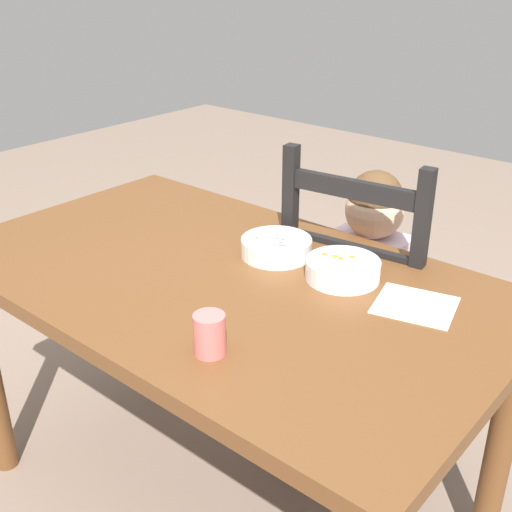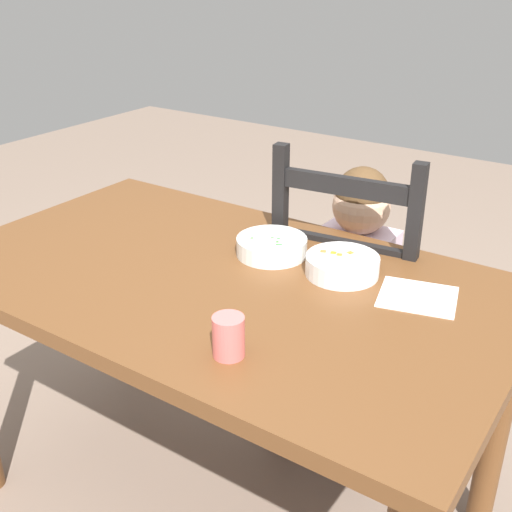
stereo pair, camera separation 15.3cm
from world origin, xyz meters
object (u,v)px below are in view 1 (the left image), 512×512
(spoon, at_px, (323,271))
(bowl_of_peas, at_px, (276,247))
(dining_chair, at_px, (363,323))
(dining_table, at_px, (221,310))
(drinking_cup, at_px, (210,334))
(bowl_of_carrots, at_px, (343,269))
(child_figure, at_px, (364,278))

(spoon, bearing_deg, bowl_of_peas, 178.89)
(dining_chair, bearing_deg, dining_table, -108.42)
(spoon, bearing_deg, drinking_cup, -85.89)
(dining_chair, distance_m, bowl_of_carrots, 0.45)
(drinking_cup, bearing_deg, spoon, 94.11)
(dining_table, xyz_separation_m, bowl_of_peas, (0.04, 0.17, 0.13))
(child_figure, bearing_deg, dining_table, -107.70)
(dining_table, xyz_separation_m, dining_chair, (0.15, 0.46, -0.19))
(child_figure, distance_m, bowl_of_peas, 0.36)
(child_figure, distance_m, drinking_cup, 0.77)
(dining_chair, relative_size, child_figure, 1.09)
(bowl_of_peas, xyz_separation_m, spoon, (0.15, -0.00, -0.02))
(spoon, xyz_separation_m, drinking_cup, (0.03, -0.44, 0.04))
(dining_table, relative_size, bowl_of_carrots, 7.91)
(dining_chair, xyz_separation_m, child_figure, (-0.01, -0.00, 0.15))
(child_figure, bearing_deg, bowl_of_peas, -109.59)
(bowl_of_carrots, height_order, spoon, bowl_of_carrots)
(child_figure, height_order, spoon, child_figure)
(bowl_of_carrots, bearing_deg, dining_chair, 108.33)
(bowl_of_peas, height_order, spoon, bowl_of_peas)
(bowl_of_peas, relative_size, bowl_of_carrots, 1.02)
(dining_table, height_order, dining_chair, dining_chair)
(dining_table, bearing_deg, bowl_of_peas, 75.65)
(bowl_of_carrots, distance_m, spoon, 0.06)
(drinking_cup, bearing_deg, bowl_of_carrots, 87.08)
(dining_chair, distance_m, child_figure, 0.15)
(dining_table, distance_m, child_figure, 0.49)
(dining_table, distance_m, dining_chair, 0.53)
(child_figure, height_order, bowl_of_peas, child_figure)
(dining_chair, relative_size, bowl_of_peas, 5.53)
(bowl_of_peas, bearing_deg, dining_table, -104.35)
(dining_chair, height_order, spoon, dining_chair)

